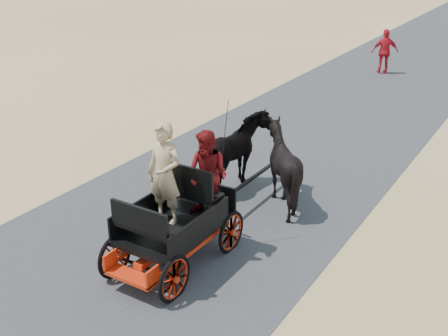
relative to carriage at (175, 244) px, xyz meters
The scene contains 8 objects.
ground 1.55m from the carriage, 117.02° to the right, with size 140.00×140.00×0.00m, color tan.
road 1.55m from the carriage, 117.02° to the right, with size 6.00×140.00×0.01m, color #38383A.
carriage is the anchor object (origin of this frame).
horse_left 3.09m from the carriage, 100.39° to the left, with size 0.91×2.01×1.70m, color black.
horse_right 3.09m from the carriage, 79.61° to the left, with size 1.37×1.54×1.70m, color black.
driver_man 1.28m from the carriage, 165.96° to the left, with size 0.66×0.43×1.80m, color tan.
passenger_woman 1.33m from the carriage, 63.43° to the left, with size 0.77×0.60×1.58m, color #660C0F.
pedestrian 15.17m from the carriage, 94.10° to the left, with size 1.01×0.42×1.73m, color red.
Camera 1 is at (5.85, -5.30, 5.47)m, focal length 45.00 mm.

